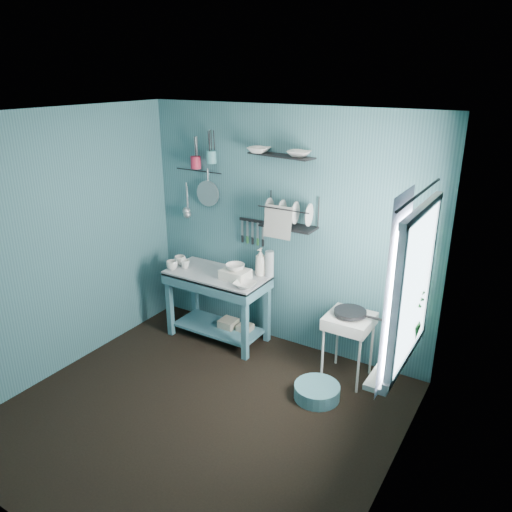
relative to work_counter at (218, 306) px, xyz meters
The scene contains 36 objects.
floor 1.38m from the work_counter, 61.55° to the right, with size 3.20×3.20×0.00m, color black.
ceiling 2.50m from the work_counter, 61.55° to the right, with size 3.20×3.20×0.00m, color silver.
wall_back 1.12m from the work_counter, 27.96° to the left, with size 3.20×3.20×0.00m, color #315D65.
wall_front 2.87m from the work_counter, 76.68° to the right, with size 3.20×3.20×0.00m, color #315D65.
wall_left 1.74m from the work_counter, 129.75° to the right, with size 3.00×3.00×0.00m, color #315D65.
wall_right 2.66m from the work_counter, 27.57° to the right, with size 3.00×3.00×0.00m, color #315D65.
work_counter is the anchor object (origin of this frame).
mug_left 0.67m from the work_counter, 161.57° to the right, with size 0.12×0.12×0.10m, color silver.
mug_mid 0.58m from the work_counter, behind, with size 0.10×0.10×0.09m, color silver.
mug_right 0.66m from the work_counter, behind, with size 0.12×0.12×0.10m, color silver.
wash_tub 0.50m from the work_counter, ahead, with size 0.28×0.22×0.10m, color silver.
tub_bowl 0.57m from the work_counter, ahead, with size 0.20×0.20×0.06m, color silver.
soap_bottle 0.71m from the work_counter, 25.46° to the left, with size 0.12×0.12×0.30m, color silver.
water_bottle 0.77m from the work_counter, 22.93° to the left, with size 0.09×0.09×0.28m, color #AAB7BD.
counter_bowl 0.63m from the work_counter, 18.43° to the right, with size 0.22×0.22×0.05m, color silver.
hotplate_stand 1.50m from the work_counter, ahead, with size 0.42×0.42×0.66m, color beige.
frying_pan 1.54m from the work_counter, ahead, with size 0.30×0.30×0.04m, color black.
knife_strip 1.02m from the work_counter, 48.95° to the left, with size 0.32×0.02×0.03m, color black.
dish_rack 1.36m from the work_counter, 15.52° to the left, with size 0.55×0.24×0.32m, color black.
upper_shelf 1.78m from the work_counter, 20.73° to the left, with size 0.70×0.18×0.01m, color black.
shelf_bowl_left 1.74m from the work_counter, 31.77° to the left, with size 0.22×0.22×0.05m, color silver.
shelf_bowl_right 1.84m from the work_counter, 16.08° to the left, with size 0.22×0.22×0.05m, color silver.
utensil_cup_magenta 1.57m from the work_counter, 148.87° to the left, with size 0.11×0.11×0.13m, color #AE2039.
utensil_cup_teal 1.60m from the work_counter, 130.08° to the left, with size 0.11×0.11×0.13m, color teal.
colander 1.23m from the work_counter, 136.32° to the left, with size 0.28×0.28×0.03m, color #9CA0A4.
ladle_outer 1.28m from the work_counter, 153.90° to the left, with size 0.01×0.01×0.30m, color #9CA0A4.
ladle_inner 1.24m from the work_counter, 153.54° to the left, with size 0.01×0.01×0.30m, color #9CA0A4.
hook_rail 1.48m from the work_counter, 144.45° to the left, with size 0.01×0.01×0.60m, color black.
window_glass 2.54m from the work_counter, 17.88° to the right, with size 1.10×1.10×0.00m, color white.
windowsill 2.29m from the work_counter, 18.55° to the right, with size 0.16×0.95×0.04m, color beige.
curtain 2.61m from the work_counter, 25.26° to the right, with size 1.35×1.35×0.00m, color silver.
curtain_rod 2.83m from the work_counter, 18.23° to the right, with size 0.02×0.02×1.05m, color black.
potted_plant 2.28m from the work_counter, 13.61° to the right, with size 0.26×0.26×0.46m, color #296428.
storage_tin_large 0.30m from the work_counter, 26.57° to the left, with size 0.18×0.18×0.22m, color gray.
storage_tin_small 0.42m from the work_counter, 14.93° to the left, with size 0.15×0.15×0.20m, color gray.
floor_basin 1.50m from the work_counter, 17.27° to the right, with size 0.42×0.42×0.13m, color teal.
Camera 1 is at (2.28, -2.80, 2.80)m, focal length 35.00 mm.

